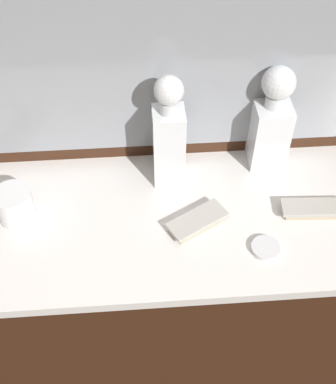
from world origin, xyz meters
The scene contains 9 objects.
ground_plane centered at (0.00, 0.00, 0.00)m, with size 6.00×6.00×0.00m, color #2D2319.
dresser centered at (0.00, 0.00, 0.41)m, with size 1.39×0.47×0.82m.
dresser_mirror centered at (0.00, 0.22, 1.14)m, with size 1.00×0.03×0.64m.
crystal_decanter_left centered at (0.01, 0.12, 0.94)m, with size 0.08×0.08×0.30m.
crystal_decanter_right centered at (0.27, 0.17, 0.93)m, with size 0.09×0.09×0.28m.
crystal_tumbler_right centered at (-0.36, 0.02, 0.85)m, with size 0.09×0.09×0.08m.
silver_brush_rear centered at (0.07, -0.04, 0.83)m, with size 0.15×0.12×0.02m.
silver_brush_far_left centered at (0.35, -0.02, 0.83)m, with size 0.16×0.06×0.02m.
porcelain_dish centered at (0.21, -0.12, 0.82)m, with size 0.07×0.07×0.01m.
Camera 1 is at (-0.06, -0.77, 1.76)m, focal length 47.71 mm.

